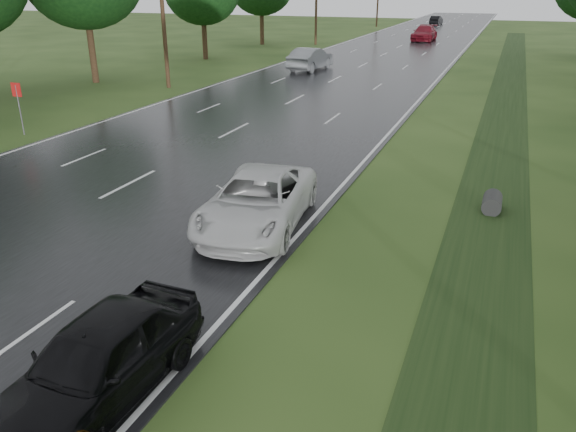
% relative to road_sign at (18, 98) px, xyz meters
% --- Properties ---
extents(road, '(14.00, 180.00, 0.04)m').
position_rel_road_sign_xyz_m(road, '(8.50, 33.00, -1.62)').
color(road, black).
rests_on(road, ground).
extents(edge_stripe_east, '(0.12, 180.00, 0.01)m').
position_rel_road_sign_xyz_m(edge_stripe_east, '(15.25, 33.00, -1.60)').
color(edge_stripe_east, silver).
rests_on(edge_stripe_east, road).
extents(edge_stripe_west, '(0.12, 180.00, 0.01)m').
position_rel_road_sign_xyz_m(edge_stripe_west, '(1.75, 33.00, -1.60)').
color(edge_stripe_west, silver).
rests_on(edge_stripe_west, road).
extents(center_line, '(0.12, 180.00, 0.01)m').
position_rel_road_sign_xyz_m(center_line, '(8.50, 33.00, -1.60)').
color(center_line, silver).
rests_on(center_line, road).
extents(drainage_ditch, '(2.20, 120.00, 0.56)m').
position_rel_road_sign_xyz_m(drainage_ditch, '(20.00, 6.71, -1.61)').
color(drainage_ditch, black).
rests_on(drainage_ditch, ground).
extents(road_sign, '(0.50, 0.06, 2.30)m').
position_rel_road_sign_xyz_m(road_sign, '(0.00, 0.00, 0.00)').
color(road_sign, slate).
rests_on(road_sign, ground).
extents(utility_pole_mid, '(1.60, 0.26, 10.00)m').
position_rel_road_sign_xyz_m(utility_pole_mid, '(-0.70, 13.00, 3.55)').
color(utility_pole_mid, '#3A2C18').
rests_on(utility_pole_mid, ground).
extents(white_pickup, '(3.11, 5.59, 1.48)m').
position_rel_road_sign_xyz_m(white_pickup, '(14.00, -5.65, -0.86)').
color(white_pickup, silver).
rests_on(white_pickup, road).
extents(dark_sedan, '(1.83, 4.23, 1.42)m').
position_rel_road_sign_xyz_m(dark_sedan, '(14.50, -12.94, -0.89)').
color(dark_sedan, black).
rests_on(dark_sedan, road).
extents(silver_sedan, '(2.24, 5.26, 1.69)m').
position_rel_road_sign_xyz_m(silver_sedan, '(5.40, 23.66, -0.76)').
color(silver_sedan, gray).
rests_on(silver_sedan, road).
extents(far_car_red, '(2.49, 5.94, 1.71)m').
position_rel_road_sign_xyz_m(far_car_red, '(9.94, 51.37, -0.75)').
color(far_car_red, maroon).
rests_on(far_car_red, road).
extents(far_car_dark, '(1.74, 4.26, 1.37)m').
position_rel_road_sign_xyz_m(far_car_dark, '(7.50, 80.50, -0.92)').
color(far_car_dark, black).
rests_on(far_car_dark, road).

